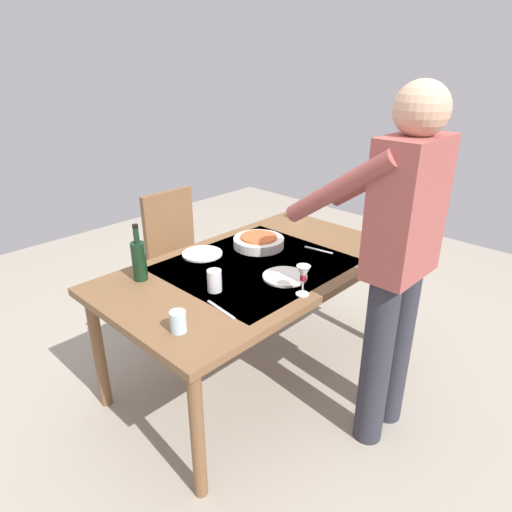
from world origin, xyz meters
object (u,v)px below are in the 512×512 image
Objects in this scene: water_cup_near_right at (297,213)px; serving_bowl_pasta at (259,241)px; wine_bottle at (139,259)px; dinner_plate_near at (285,277)px; wine_glass_left at (303,275)px; water_cup_near_left at (214,281)px; dining_table at (256,275)px; person_server at (397,255)px; chair_near at (179,248)px; dinner_plate_far at (202,254)px; water_cup_far_left at (178,322)px.

serving_bowl_pasta is at bearing 16.20° from water_cup_near_right.
dinner_plate_near is at bearing 135.17° from wine_bottle.
wine_bottle is 1.96× the size of wine_glass_left.
water_cup_near_left is at bearing 22.49° from serving_bowl_pasta.
dining_table is 0.99× the size of person_server.
chair_near reaches higher than water_cup_near_right.
dinner_plate_near is at bearing 101.12° from dinner_plate_far.
water_cup_far_left is 0.68m from dinner_plate_near.
dining_table is at bearing 110.66° from dinner_plate_far.
wine_glass_left is 0.66× the size of dinner_plate_far.
serving_bowl_pasta reaches higher than dinner_plate_far.
dinner_plate_near is (-0.08, -0.18, -0.10)m from wine_glass_left.
water_cup_far_left is at bearing 53.28° from chair_near.
dinner_plate_far is (-0.42, -0.01, -0.10)m from wine_bottle.
dinner_plate_far is (0.24, -1.05, -0.24)m from person_server.
person_server reaches higher than dinner_plate_near.
dining_table is 11.13× the size of wine_glass_left.
water_cup_near_left is 0.38m from dinner_plate_near.
water_cup_near_left is (0.48, -0.67, -0.19)m from person_server.
dining_table is at bearing -169.68° from water_cup_near_left.
serving_bowl_pasta is at bearing -118.31° from dinner_plate_near.
chair_near is (-0.11, -0.86, -0.13)m from dining_table.
chair_near is 8.37× the size of water_cup_near_left.
dinner_plate_near is (-0.68, -0.00, -0.04)m from water_cup_far_left.
wine_bottle is 1.29× the size of dinner_plate_far.
dinner_plate_far is at bearing -136.99° from water_cup_far_left.
wine_glass_left is 0.22m from dinner_plate_near.
wine_glass_left is at bearing 163.93° from water_cup_far_left.
wine_glass_left is at bearing 66.02° from dinner_plate_near.
person_server reaches higher than water_cup_far_left.
wine_bottle is at bearing 40.79° from chair_near.
water_cup_near_right reaches higher than dinner_plate_near.
dinner_plate_far is (0.10, -0.53, 0.00)m from dinner_plate_near.
water_cup_far_left is 0.40× the size of dinner_plate_far.
water_cup_near_right is 0.93× the size of water_cup_far_left.
dinner_plate_near is at bearing 61.69° from serving_bowl_pasta.
dining_table is 0.44m from wine_glass_left.
wine_glass_left is at bearing 128.66° from water_cup_near_left.
wine_bottle is at bearing 2.00° from dinner_plate_far.
chair_near is at bearing -139.21° from wine_bottle.
water_cup_near_right is at bearing -178.94° from wine_bottle.
dining_table is at bearing -162.22° from water_cup_far_left.
dining_table is 0.27m from serving_bowl_pasta.
person_server is 0.85m from water_cup_near_left.
chair_near is 10.62× the size of water_cup_near_right.
wine_bottle is at bearing -29.22° from dining_table.
dining_table is 0.74m from water_cup_far_left.
water_cup_near_right is at bearing -156.59° from dining_table.
chair_near is 0.86m from water_cup_near_right.
water_cup_near_left is 0.45m from dinner_plate_far.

